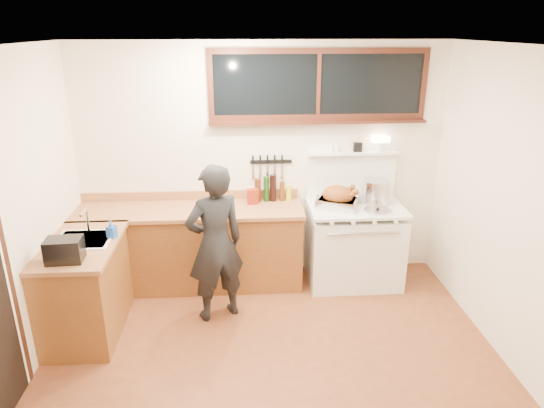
{
  "coord_description": "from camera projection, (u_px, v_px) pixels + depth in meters",
  "views": [
    {
      "loc": [
        -0.24,
        -3.42,
        2.73
      ],
      "look_at": [
        0.05,
        0.85,
        1.15
      ],
      "focal_mm": 32.0,
      "sensor_mm": 36.0,
      "label": 1
    }
  ],
  "objects": [
    {
      "name": "ground_plane",
      "position": [
        273.0,
        364.0,
        4.17
      ],
      "size": [
        4.0,
        3.5,
        0.02
      ],
      "primitive_type": "cube",
      "color": "brown"
    },
    {
      "name": "room_shell",
      "position": [
        273.0,
        181.0,
        3.6
      ],
      "size": [
        4.1,
        3.6,
        2.65
      ],
      "color": "white",
      "rests_on": "ground"
    },
    {
      "name": "counter_back",
      "position": [
        191.0,
        246.0,
        5.32
      ],
      "size": [
        2.44,
        0.64,
        1.0
      ],
      "color": "brown",
      "rests_on": "ground"
    },
    {
      "name": "counter_left",
      "position": [
        86.0,
        287.0,
        4.49
      ],
      "size": [
        0.64,
        1.09,
        0.9
      ],
      "color": "brown",
      "rests_on": "ground"
    },
    {
      "name": "sink_unit",
      "position": [
        84.0,
        245.0,
        4.42
      ],
      "size": [
        0.5,
        0.45,
        0.37
      ],
      "color": "white",
      "rests_on": "counter_left"
    },
    {
      "name": "vintage_stove",
      "position": [
        354.0,
        242.0,
        5.39
      ],
      "size": [
        1.02,
        0.74,
        1.6
      ],
      "color": "white",
      "rests_on": "ground"
    },
    {
      "name": "back_window",
      "position": [
        318.0,
        93.0,
        5.1
      ],
      "size": [
        2.32,
        0.13,
        0.77
      ],
      "color": "black",
      "rests_on": "room_shell"
    },
    {
      "name": "knife_strip",
      "position": [
        269.0,
        163.0,
        5.34
      ],
      "size": [
        0.46,
        0.03,
        0.28
      ],
      "color": "black",
      "rests_on": "room_shell"
    },
    {
      "name": "man",
      "position": [
        215.0,
        244.0,
        4.6
      ],
      "size": [
        0.68,
        0.58,
        1.57
      ],
      "color": "black",
      "rests_on": "ground"
    },
    {
      "name": "soap_bottle",
      "position": [
        111.0,
        229.0,
        4.42
      ],
      "size": [
        0.1,
        0.1,
        0.17
      ],
      "color": "#2454B4",
      "rests_on": "counter_left"
    },
    {
      "name": "toaster",
      "position": [
        64.0,
        250.0,
        3.98
      ],
      "size": [
        0.3,
        0.22,
        0.2
      ],
      "color": "black",
      "rests_on": "counter_left"
    },
    {
      "name": "cutting_board",
      "position": [
        210.0,
        208.0,
        5.03
      ],
      "size": [
        0.4,
        0.34,
        0.13
      ],
      "color": "#9E663F",
      "rests_on": "counter_back"
    },
    {
      "name": "roast_turkey",
      "position": [
        338.0,
        198.0,
        5.16
      ],
      "size": [
        0.51,
        0.46,
        0.24
      ],
      "color": "silver",
      "rests_on": "vintage_stove"
    },
    {
      "name": "stockpot",
      "position": [
        376.0,
        192.0,
        5.27
      ],
      "size": [
        0.31,
        0.31,
        0.26
      ],
      "color": "silver",
      "rests_on": "vintage_stove"
    },
    {
      "name": "saucepan",
      "position": [
        365.0,
        198.0,
        5.31
      ],
      "size": [
        0.16,
        0.27,
        0.11
      ],
      "color": "silver",
      "rests_on": "vintage_stove"
    },
    {
      "name": "pot_lid",
      "position": [
        378.0,
        210.0,
        5.08
      ],
      "size": [
        0.33,
        0.33,
        0.04
      ],
      "color": "silver",
      "rests_on": "vintage_stove"
    },
    {
      "name": "coffee_tin",
      "position": [
        253.0,
        196.0,
        5.27
      ],
      "size": [
        0.12,
        0.1,
        0.17
      ],
      "color": "maroon",
      "rests_on": "counter_back"
    },
    {
      "name": "pitcher",
      "position": [
        251.0,
        194.0,
        5.37
      ],
      "size": [
        0.09,
        0.09,
        0.15
      ],
      "color": "white",
      "rests_on": "counter_back"
    },
    {
      "name": "bottle_cluster",
      "position": [
        271.0,
        190.0,
        5.34
      ],
      "size": [
        0.41,
        0.07,
        0.3
      ],
      "color": "black",
      "rests_on": "counter_back"
    }
  ]
}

